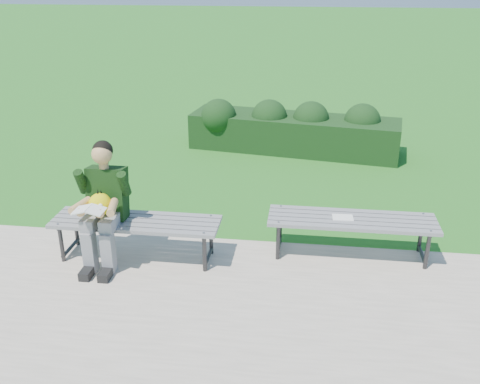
# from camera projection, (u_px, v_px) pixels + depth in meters

# --- Properties ---
(ground) EXTENTS (80.00, 80.00, 0.00)m
(ground) POSITION_uv_depth(u_px,v_px,m) (251.00, 242.00, 6.24)
(ground) COLOR #306618
(ground) RESTS_ON ground
(walkway) EXTENTS (30.00, 3.50, 0.02)m
(walkway) POSITION_uv_depth(u_px,v_px,m) (228.00, 336.00, 4.64)
(walkway) COLOR #BAAF99
(walkway) RESTS_ON ground
(hedge) EXTENTS (3.66, 1.43, 0.88)m
(hedge) POSITION_uv_depth(u_px,v_px,m) (292.00, 129.00, 9.21)
(hedge) COLOR #143F14
(hedge) RESTS_ON ground
(bench_left) EXTENTS (1.80, 0.50, 0.46)m
(bench_left) POSITION_uv_depth(u_px,v_px,m) (136.00, 225.00, 5.73)
(bench_left) COLOR slate
(bench_left) RESTS_ON walkway
(bench_right) EXTENTS (1.80, 0.50, 0.46)m
(bench_right) POSITION_uv_depth(u_px,v_px,m) (352.00, 223.00, 5.77)
(bench_right) COLOR slate
(bench_right) RESTS_ON walkway
(seated_boy) EXTENTS (0.56, 0.76, 1.31)m
(seated_boy) POSITION_uv_depth(u_px,v_px,m) (103.00, 201.00, 5.56)
(seated_boy) COLOR slate
(seated_boy) RESTS_ON walkway
(paper_sheet) EXTENTS (0.23, 0.17, 0.01)m
(paper_sheet) POSITION_uv_depth(u_px,v_px,m) (343.00, 217.00, 5.76)
(paper_sheet) COLOR white
(paper_sheet) RESTS_ON bench_right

